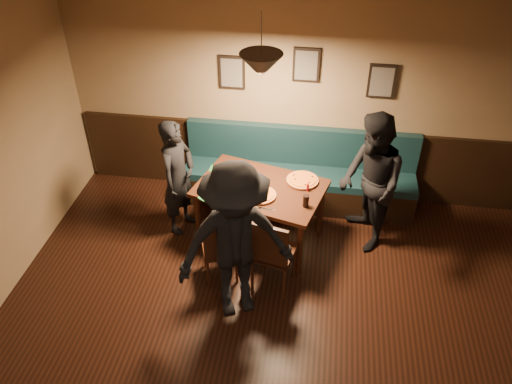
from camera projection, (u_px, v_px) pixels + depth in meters
ceiling at (274, 151)px, 2.81m from camera, size 7.00×7.00×0.00m
wall_back at (304, 98)px, 6.42m from camera, size 6.00×0.00×6.00m
wainscot at (300, 160)px, 6.93m from camera, size 5.88×0.06×1.00m
booth_bench at (299, 172)px, 6.72m from camera, size 3.00×0.60×1.00m
picture_left at (232, 72)px, 6.32m from camera, size 0.32×0.04×0.42m
picture_center at (306, 65)px, 6.13m from camera, size 0.32×0.04×0.42m
picture_right at (382, 81)px, 6.11m from camera, size 0.32×0.04×0.42m
pendant_lamp at (261, 66)px, 5.11m from camera, size 0.44×0.44×0.25m
dining_table at (260, 213)px, 6.22m from camera, size 1.63×1.26×0.77m
chair_near_left at (220, 247)px, 5.68m from camera, size 0.47×0.47×0.84m
chair_near_right at (274, 250)px, 5.55m from camera, size 0.51×0.51×0.96m
diner_left at (178, 178)px, 6.17m from camera, size 0.51×0.63×1.50m
diner_right at (371, 183)px, 5.89m from camera, size 0.88×1.00×1.71m
diner_front at (236, 244)px, 5.01m from camera, size 1.34×1.08×1.81m
pizza_a at (228, 175)px, 6.14m from camera, size 0.40×0.40×0.04m
pizza_b at (261, 195)px, 5.83m from camera, size 0.40×0.40×0.04m
pizza_c at (302, 180)px, 6.06m from camera, size 0.48×0.48×0.04m
soda_glass at (306, 201)px, 5.66m from camera, size 0.07×0.07×0.15m
tabasco_bottle at (308, 187)px, 5.89m from camera, size 0.03×0.03×0.12m
napkin_a at (216, 169)px, 6.29m from camera, size 0.15×0.15×0.01m
napkin_b at (206, 197)px, 5.82m from camera, size 0.19×0.19×0.01m
cutlery_set at (259, 208)px, 5.67m from camera, size 0.20×0.05×0.00m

